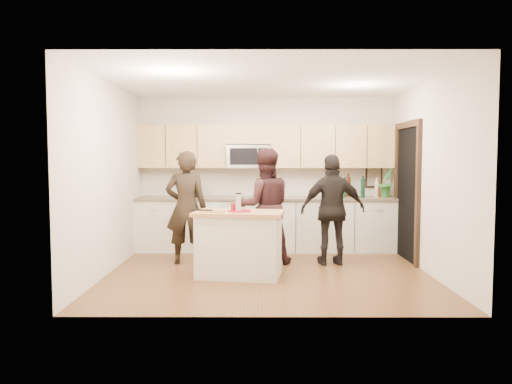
{
  "coord_description": "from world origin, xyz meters",
  "views": [
    {
      "loc": [
        -0.15,
        -7.01,
        1.64
      ],
      "look_at": [
        -0.17,
        0.35,
        1.12
      ],
      "focal_mm": 35.0,
      "sensor_mm": 36.0,
      "label": 1
    }
  ],
  "objects_px": {
    "woman_left": "(186,207)",
    "woman_right": "(333,210)",
    "island": "(239,244)",
    "toaster": "(192,191)",
    "woman_center": "(265,206)"
  },
  "relations": [
    {
      "from": "island",
      "to": "toaster",
      "type": "bearing_deg",
      "value": 124.22
    },
    {
      "from": "woman_left",
      "to": "woman_right",
      "type": "height_order",
      "value": "woman_left"
    },
    {
      "from": "toaster",
      "to": "woman_center",
      "type": "height_order",
      "value": "woman_center"
    },
    {
      "from": "island",
      "to": "woman_right",
      "type": "xyz_separation_m",
      "value": [
        1.4,
        0.77,
        0.39
      ]
    },
    {
      "from": "woman_center",
      "to": "toaster",
      "type": "bearing_deg",
      "value": -46.97
    },
    {
      "from": "toaster",
      "to": "woman_left",
      "type": "bearing_deg",
      "value": -86.97
    },
    {
      "from": "woman_left",
      "to": "island",
      "type": "bearing_deg",
      "value": 128.64
    },
    {
      "from": "woman_left",
      "to": "woman_right",
      "type": "xyz_separation_m",
      "value": [
        2.24,
        -0.08,
        -0.03
      ]
    },
    {
      "from": "woman_left",
      "to": "woman_right",
      "type": "distance_m",
      "value": 2.24
    },
    {
      "from": "toaster",
      "to": "woman_center",
      "type": "xyz_separation_m",
      "value": [
        1.26,
        -1.05,
        -0.16
      ]
    },
    {
      "from": "woman_center",
      "to": "woman_right",
      "type": "bearing_deg",
      "value": 167.18
    },
    {
      "from": "woman_right",
      "to": "woman_center",
      "type": "bearing_deg",
      "value": -11.72
    },
    {
      "from": "woman_center",
      "to": "woman_right",
      "type": "xyz_separation_m",
      "value": [
        1.03,
        -0.1,
        -0.04
      ]
    },
    {
      "from": "island",
      "to": "woman_center",
      "type": "distance_m",
      "value": 1.04
    },
    {
      "from": "woman_left",
      "to": "woman_center",
      "type": "distance_m",
      "value": 1.21
    }
  ]
}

